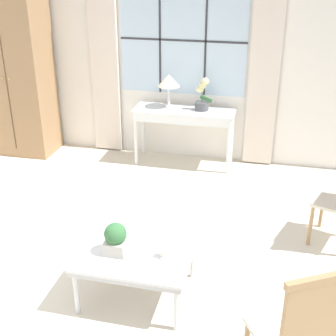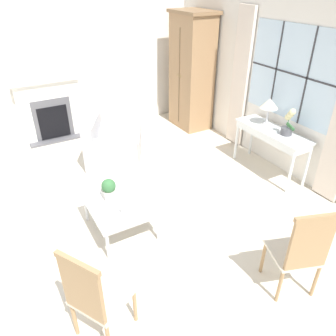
# 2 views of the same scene
# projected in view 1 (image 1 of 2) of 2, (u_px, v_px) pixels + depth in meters

# --- Properties ---
(ground_plane) EXTENTS (14.00, 14.00, 0.00)m
(ground_plane) POSITION_uv_depth(u_px,v_px,m) (107.00, 296.00, 3.84)
(ground_plane) COLOR beige
(wall_back_windowed) EXTENTS (7.20, 0.14, 2.80)m
(wall_back_windowed) POSITION_uv_depth(u_px,v_px,m) (183.00, 53.00, 5.91)
(wall_back_windowed) COLOR silver
(wall_back_windowed) RESTS_ON ground_plane
(armoire) EXTENTS (0.91, 0.62, 2.25)m
(armoire) POSITION_uv_depth(u_px,v_px,m) (17.00, 71.00, 6.16)
(armoire) COLOR #93704C
(armoire) RESTS_ON ground_plane
(console_table) EXTENTS (1.28, 0.42, 0.74)m
(console_table) POSITION_uv_depth(u_px,v_px,m) (184.00, 116.00, 5.95)
(console_table) COLOR silver
(console_table) RESTS_ON ground_plane
(table_lamp) EXTENTS (0.28, 0.28, 0.43)m
(table_lamp) POSITION_uv_depth(u_px,v_px,m) (169.00, 81.00, 5.87)
(table_lamp) COLOR silver
(table_lamp) RESTS_ON console_table
(potted_orchid) EXTENTS (0.22, 0.17, 0.41)m
(potted_orchid) POSITION_uv_depth(u_px,v_px,m) (202.00, 97.00, 5.83)
(potted_orchid) COLOR #4C4C51
(potted_orchid) RESTS_ON console_table
(accent_chair_wooden) EXTENTS (0.60, 0.60, 1.03)m
(accent_chair_wooden) POSITION_uv_depth(u_px,v_px,m) (302.00, 330.00, 2.73)
(accent_chair_wooden) COLOR beige
(accent_chair_wooden) RESTS_ON ground_plane
(coffee_table) EXTENTS (0.89, 0.74, 0.44)m
(coffee_table) POSITION_uv_depth(u_px,v_px,m) (137.00, 254.00, 3.71)
(coffee_table) COLOR silver
(coffee_table) RESTS_ON ground_plane
(potted_plant_small) EXTENTS (0.18, 0.18, 0.26)m
(potted_plant_small) POSITION_uv_depth(u_px,v_px,m) (116.00, 238.00, 3.60)
(potted_plant_small) COLOR #BCB7AD
(potted_plant_small) RESTS_ON coffee_table
(pillar_candle) EXTENTS (0.10, 0.10, 0.11)m
(pillar_candle) POSITION_uv_depth(u_px,v_px,m) (165.00, 252.00, 3.58)
(pillar_candle) COLOR silver
(pillar_candle) RESTS_ON coffee_table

